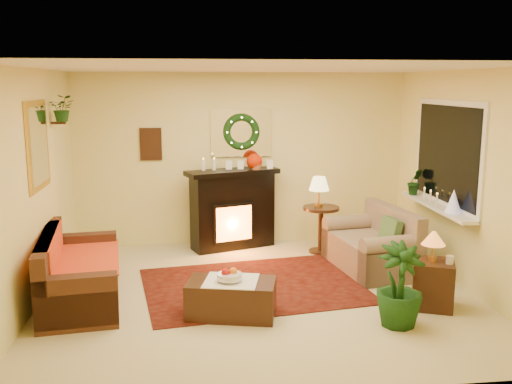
{
  "coord_description": "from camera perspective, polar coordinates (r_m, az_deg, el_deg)",
  "views": [
    {
      "loc": [
        -0.8,
        -6.33,
        2.43
      ],
      "look_at": [
        0.0,
        0.35,
        1.15
      ],
      "focal_mm": 40.0,
      "sensor_mm": 36.0,
      "label": 1
    }
  ],
  "objects": [
    {
      "name": "end_table_square",
      "position": [
        6.63,
        17.26,
        -8.74
      ],
      "size": [
        0.56,
        0.56,
        0.53
      ],
      "primitive_type": "cube",
      "rotation": [
        0.0,
        0.0,
        -0.38
      ],
      "color": "#382617",
      "rests_on": "floor"
    },
    {
      "name": "wreath",
      "position": [
        8.59,
        -1.46,
        6.02
      ],
      "size": [
        0.55,
        0.11,
        0.55
      ],
      "primitive_type": "torus",
      "rotation": [
        1.57,
        0.0,
        0.0
      ],
      "color": "#194719",
      "rests_on": "wall_back"
    },
    {
      "name": "poinsettia",
      "position": [
        8.44,
        -0.17,
        3.07
      ],
      "size": [
        0.24,
        0.24,
        0.24
      ],
      "primitive_type": "sphere",
      "color": "#BB2000",
      "rests_on": "fireplace"
    },
    {
      "name": "wall_art",
      "position": [
        8.63,
        -10.48,
        4.73
      ],
      "size": [
        0.32,
        0.03,
        0.48
      ],
      "primitive_type": "cube",
      "color": "#381E11",
      "rests_on": "wall_back"
    },
    {
      "name": "floor_palm",
      "position": [
        6.0,
        14.16,
        -8.84
      ],
      "size": [
        1.66,
        1.66,
        2.57
      ],
      "primitive_type": "imported",
      "rotation": [
        0.0,
        0.0,
        0.17
      ],
      "color": "black",
      "rests_on": "floor"
    },
    {
      "name": "wall_right",
      "position": [
        7.23,
        20.44,
        1.09
      ],
      "size": [
        4.5,
        4.5,
        0.0
      ],
      "primitive_type": "plane",
      "color": "#EFD88C",
      "rests_on": "ground"
    },
    {
      "name": "fruit_bowl",
      "position": [
        6.03,
        -2.66,
        -8.42
      ],
      "size": [
        0.26,
        0.26,
        0.06
      ],
      "primitive_type": "cylinder",
      "color": "silver",
      "rests_on": "coffee_table"
    },
    {
      "name": "sofa",
      "position": [
        6.78,
        -17.16,
        -6.87
      ],
      "size": [
        1.03,
        1.92,
        0.79
      ],
      "primitive_type": "cube",
      "rotation": [
        0.0,
        0.0,
        0.12
      ],
      "color": "brown",
      "rests_on": "floor"
    },
    {
      "name": "fireplace",
      "position": [
        8.53,
        -2.36,
        -1.98
      ],
      "size": [
        1.28,
        0.77,
        1.12
      ],
      "primitive_type": "cube",
      "rotation": [
        0.0,
        0.0,
        0.34
      ],
      "color": "black",
      "rests_on": "floor"
    },
    {
      "name": "red_throw",
      "position": [
        6.89,
        -17.2,
        -6.38
      ],
      "size": [
        0.87,
        1.41,
        0.02
      ],
      "primitive_type": "cube",
      "color": "#C54322",
      "rests_on": "sofa"
    },
    {
      "name": "lamp_cream",
      "position": [
        8.24,
        6.31,
        -0.14
      ],
      "size": [
        0.29,
        0.29,
        0.45
      ],
      "primitive_type": "cone",
      "color": "#F4E18E",
      "rests_on": "side_table_round"
    },
    {
      "name": "hanging_plant",
      "position": [
        7.56,
        -18.7,
        6.72
      ],
      "size": [
        0.33,
        0.28,
        0.36
      ],
      "primitive_type": "imported",
      "color": "#194719",
      "rests_on": "wall_left"
    },
    {
      "name": "mantel_candle_a",
      "position": [
        8.34,
        -5.28,
        2.66
      ],
      "size": [
        0.06,
        0.06,
        0.18
      ],
      "primitive_type": "cylinder",
      "color": "white",
      "rests_on": "fireplace"
    },
    {
      "name": "wall_back",
      "position": [
        8.69,
        -1.48,
        3.3
      ],
      "size": [
        5.0,
        5.0,
        0.0
      ],
      "primitive_type": "plane",
      "color": "#EFD88C",
      "rests_on": "ground"
    },
    {
      "name": "sill_plant",
      "position": [
        8.31,
        15.62,
        1.05
      ],
      "size": [
        0.27,
        0.22,
        0.49
      ],
      "primitive_type": "imported",
      "color": "black",
      "rests_on": "window_sill"
    },
    {
      "name": "wall_left",
      "position": [
        6.65,
        -21.52,
        0.23
      ],
      "size": [
        4.5,
        4.5,
        0.0
      ],
      "primitive_type": "plane",
      "color": "#EFD88C",
      "rests_on": "ground"
    },
    {
      "name": "wall_front",
      "position": [
        4.31,
        4.1,
        -4.46
      ],
      "size": [
        5.0,
        5.0,
        0.0
      ],
      "primitive_type": "plane",
      "color": "#EFD88C",
      "rests_on": "ground"
    },
    {
      "name": "loveseat",
      "position": [
        7.72,
        11.38,
        -4.55
      ],
      "size": [
        1.02,
        1.52,
        0.82
      ],
      "primitive_type": "cube",
      "rotation": [
        0.0,
        0.0,
        0.16
      ],
      "color": "gray",
      "rests_on": "floor"
    },
    {
      "name": "ceiling",
      "position": [
        6.38,
        0.38,
        12.29
      ],
      "size": [
        5.0,
        5.0,
        0.0
      ],
      "primitive_type": "plane",
      "color": "white",
      "rests_on": "ground"
    },
    {
      "name": "side_table_round",
      "position": [
        8.37,
        6.48,
        -3.86
      ],
      "size": [
        0.69,
        0.69,
        0.68
      ],
      "primitive_type": "cylinder",
      "rotation": [
        0.0,
        0.0,
        -0.4
      ],
      "color": "#391B0D",
      "rests_on": "floor"
    },
    {
      "name": "coffee_table",
      "position": [
        6.14,
        -2.48,
        -10.45
      ],
      "size": [
        1.01,
        0.7,
        0.39
      ],
      "primitive_type": "cube",
      "rotation": [
        0.0,
        0.0,
        -0.23
      ],
      "color": "#452E1C",
      "rests_on": "floor"
    },
    {
      "name": "window_sill",
      "position": [
        7.74,
        17.6,
        -1.37
      ],
      "size": [
        0.22,
        1.86,
        0.04
      ],
      "primitive_type": "cube",
      "color": "white",
      "rests_on": "wall_right"
    },
    {
      "name": "floor",
      "position": [
        6.83,
        0.35,
        -10.07
      ],
      "size": [
        5.0,
        5.0,
        0.0
      ],
      "primitive_type": "plane",
      "color": "beige",
      "rests_on": "ground"
    },
    {
      "name": "window_glass",
      "position": [
        7.67,
        18.5,
        3.62
      ],
      "size": [
        0.02,
        1.7,
        1.22
      ],
      "primitive_type": "cube",
      "color": "black",
      "rests_on": "wall_right"
    },
    {
      "name": "mantel_candle_b",
      "position": [
        8.36,
        -4.21,
        2.7
      ],
      "size": [
        0.06,
        0.06,
        0.19
      ],
      "primitive_type": "cylinder",
      "color": "silver",
      "rests_on": "fireplace"
    },
    {
      "name": "area_rug",
      "position": [
        7.05,
        -0.3,
        -9.35
      ],
      "size": [
        2.84,
        2.3,
        0.01
      ],
      "primitive_type": "cube",
      "rotation": [
        0.0,
        0.0,
        0.15
      ],
      "color": "#5B1513",
      "rests_on": "floor"
    },
    {
      "name": "mini_tree",
      "position": [
        7.27,
        19.15,
        -0.86
      ],
      "size": [
        0.19,
        0.19,
        0.28
      ],
      "primitive_type": "cone",
      "color": "silver",
      "rests_on": "window_sill"
    },
    {
      "name": "window_frame",
      "position": [
        7.68,
        18.61,
        3.62
      ],
      "size": [
        0.03,
        1.86,
        1.36
      ],
      "primitive_type": "cube",
      "color": "white",
      "rests_on": "wall_right"
    },
    {
      "name": "lamp_tiffany",
      "position": [
        6.48,
        17.32,
        -4.8
      ],
      "size": [
        0.26,
        0.26,
        0.38
      ],
      "primitive_type": "cone",
      "color": "gold",
      "rests_on": "end_table_square"
    },
    {
      "name": "mantel_mirror",
      "position": [
        8.63,
        -1.48,
        5.91
      ],
      "size": [
        0.92,
        0.02,
        0.72
      ],
      "primitive_type": "cube",
      "color": "white",
      "rests_on": "wall_back"
    },
    {
      "name": "gold_mirror",
      "position": [
        6.88,
        -21.0,
        4.38
      ],
      "size": [
        0.03,
        0.84,
        1.0
      ],
      "primitive_type": "cube",
      "color": "gold",
      "rests_on": "wall_left"
    }
  ]
}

